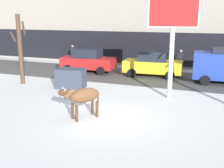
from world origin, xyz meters
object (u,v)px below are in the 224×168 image
at_px(car_yellow_sedan, 153,64).
at_px(dumpster, 71,78).
at_px(cow_brown, 83,96).
at_px(pedestrian_by_cars, 73,54).
at_px(car_red_sedan, 88,61).
at_px(bare_tree_far_back, 20,48).
at_px(billboard, 173,16).
at_px(pedestrian_near_billboard, 180,60).

xyz_separation_m(car_yellow_sedan, dumpster, (-3.93, -5.16, -0.31)).
xyz_separation_m(cow_brown, pedestrian_by_cars, (-7.31, 12.24, -0.11)).
relative_size(car_red_sedan, bare_tree_far_back, 0.97).
height_order(cow_brown, pedestrian_by_cars, pedestrian_by_cars).
bearing_deg(billboard, car_red_sedan, 145.61).
distance_m(car_red_sedan, bare_tree_far_back, 5.76).
xyz_separation_m(pedestrian_near_billboard, bare_tree_far_back, (-9.10, -8.01, 1.44)).
height_order(cow_brown, car_red_sedan, car_red_sedan).
relative_size(car_red_sedan, pedestrian_by_cars, 2.49).
height_order(car_red_sedan, pedestrian_by_cars, car_red_sedan).
height_order(cow_brown, car_yellow_sedan, car_yellow_sedan).
relative_size(car_red_sedan, dumpster, 2.53).
bearing_deg(billboard, pedestrian_by_cars, 142.42).
height_order(billboard, dumpster, billboard).
xyz_separation_m(billboard, dumpster, (-6.05, 0.06, -3.71)).
bearing_deg(dumpster, pedestrian_by_cars, 118.31).
bearing_deg(dumpster, car_yellow_sedan, 52.70).
height_order(car_yellow_sedan, pedestrian_by_cars, car_yellow_sedan).
distance_m(cow_brown, pedestrian_near_billboard, 12.49).
distance_m(pedestrian_by_cars, dumpster, 8.91).
distance_m(car_red_sedan, car_yellow_sedan, 5.15).
bearing_deg(pedestrian_by_cars, billboard, -37.58).
distance_m(pedestrian_by_cars, bare_tree_far_back, 8.17).
xyz_separation_m(cow_brown, billboard, (2.95, 4.34, 3.32)).
height_order(cow_brown, billboard, billboard).
bearing_deg(car_red_sedan, car_yellow_sedan, 2.86).
distance_m(bare_tree_far_back, dumpster, 3.93).
bearing_deg(car_red_sedan, billboard, -34.39).
bearing_deg(cow_brown, pedestrian_near_billboard, 78.58).
distance_m(pedestrian_near_billboard, pedestrian_by_cars, 9.78).
distance_m(car_yellow_sedan, dumpster, 6.49).
xyz_separation_m(cow_brown, car_red_sedan, (-4.30, 9.31, -0.09)).
bearing_deg(car_yellow_sedan, pedestrian_near_billboard, 58.66).
bearing_deg(bare_tree_far_back, car_yellow_sedan, 35.53).
relative_size(car_yellow_sedan, dumpster, 2.53).
distance_m(cow_brown, bare_tree_far_back, 7.97).
bearing_deg(dumpster, bare_tree_far_back, -177.23).
xyz_separation_m(cow_brown, dumpster, (-3.09, 4.40, -0.39)).
height_order(pedestrian_near_billboard, dumpster, pedestrian_near_billboard).
bearing_deg(billboard, dumpster, 179.40).
bearing_deg(pedestrian_by_cars, cow_brown, -59.15).
bearing_deg(cow_brown, car_red_sedan, 114.81).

